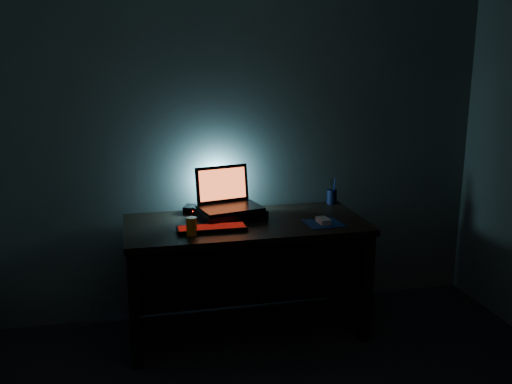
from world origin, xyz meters
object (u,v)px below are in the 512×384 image
mouse (323,221)px  juice_glass (191,226)px  keyboard (212,228)px  router (195,209)px  laptop (227,198)px  pen_cup (332,197)px

mouse → juice_glass: 0.82m
keyboard → router: router is taller
laptop → router: laptop is taller
mouse → juice_glass: (-0.82, -0.04, 0.03)m
laptop → keyboard: laptop is taller
juice_glass → router: size_ratio=0.62×
router → keyboard: bearing=-60.6°
mouse → router: router is taller
keyboard → pen_cup: size_ratio=4.18×
laptop → juice_glass: bearing=-141.2°
laptop → keyboard: (-0.14, -0.28, -0.11)m
keyboard → mouse: (0.69, -0.02, 0.01)m
pen_cup → router: bearing=-178.8°
keyboard → mouse: size_ratio=3.90×
mouse → laptop: bearing=147.7°
laptop → pen_cup: (0.77, 0.15, -0.07)m
pen_cup → router: pen_cup is taller
juice_glass → mouse: bearing=2.7°
keyboard → juice_glass: (-0.13, -0.06, 0.04)m
juice_glass → router: juice_glass is taller
laptop → mouse: bearing=-41.0°
juice_glass → pen_cup: bearing=25.1°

